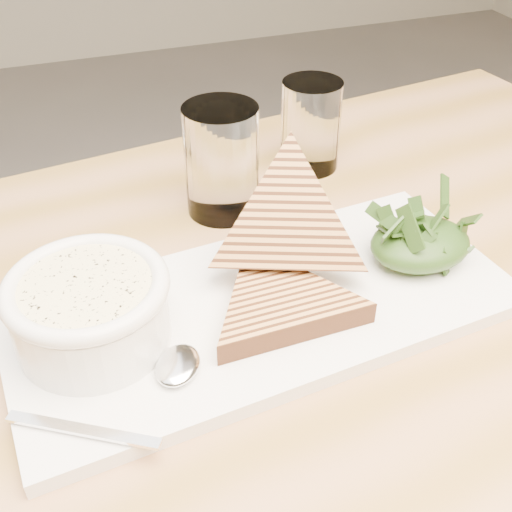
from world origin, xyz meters
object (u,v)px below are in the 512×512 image
object	(u,v)px
soup_bowl	(92,317)
glass_far	(311,125)
table_top	(255,400)
glass_near	(222,161)
platter	(264,307)

from	to	relation	value
soup_bowl	glass_far	world-z (taller)	glass_far
soup_bowl	glass_far	size ratio (longest dim) A/B	1.16
table_top	glass_far	size ratio (longest dim) A/B	11.89
soup_bowl	glass_near	world-z (taller)	glass_near
soup_bowl	platter	bearing A→B (deg)	-1.05
glass_near	glass_far	xyz separation A→B (m)	(0.13, 0.06, -0.01)
soup_bowl	glass_far	bearing A→B (deg)	38.36
platter	glass_far	world-z (taller)	glass_far
platter	glass_far	size ratio (longest dim) A/B	4.15
soup_bowl	glass_far	distance (m)	0.37
table_top	glass_near	world-z (taller)	glass_near
platter	glass_far	distance (m)	0.28
table_top	platter	world-z (taller)	platter
table_top	platter	size ratio (longest dim) A/B	2.87
platter	soup_bowl	bearing A→B (deg)	178.95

